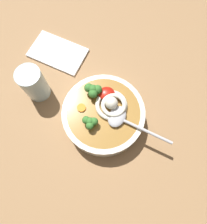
{
  "coord_description": "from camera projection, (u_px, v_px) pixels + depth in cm",
  "views": [
    {
      "loc": [
        -1.81,
        -14.84,
        60.01
      ],
      "look_at": [
        -1.53,
        1.54,
        9.85
      ],
      "focal_mm": 32.33,
      "sensor_mm": 36.0,
      "label": 1
    }
  ],
  "objects": [
    {
      "name": "carrot_slice_near_spoon",
      "position": [
        81.0,
        108.0,
        0.53
      ],
      "size": [
        2.31,
        2.31,
        0.43
      ],
      "primitive_type": "cylinder",
      "color": "orange",
      "rests_on": "soup_bowl"
    },
    {
      "name": "drinking_glass",
      "position": [
        34.0,
        84.0,
        0.56
      ],
      "size": [
        6.78,
        6.78,
        10.85
      ],
      "primitive_type": "cylinder",
      "color": "silver",
      "rests_on": "table_slab"
    },
    {
      "name": "soup_spoon",
      "position": [
        122.0,
        120.0,
        0.51
      ],
      "size": [
        16.85,
        10.88,
        1.6
      ],
      "rotation": [
        0.0,
        0.0,
        5.81
      ],
      "color": "#B7B7BC",
      "rests_on": "soup_bowl"
    },
    {
      "name": "folded_napkin",
      "position": [
        58.0,
        53.0,
        0.65
      ],
      "size": [
        20.35,
        17.18,
        0.8
      ],
      "primitive_type": "cube",
      "rotation": [
        0.0,
        0.0,
        -0.45
      ],
      "color": "white",
      "rests_on": "table_slab"
    },
    {
      "name": "carrot_slice_extra_b",
      "position": [
        108.0,
        119.0,
        0.52
      ],
      "size": [
        2.1,
        2.1,
        0.6
      ],
      "primitive_type": "cylinder",
      "color": "orange",
      "rests_on": "soup_bowl"
    },
    {
      "name": "broccoli_floret_right",
      "position": [
        93.0,
        90.0,
        0.52
      ],
      "size": [
        4.65,
        4.0,
        3.68
      ],
      "color": "#7A9E60",
      "rests_on": "soup_bowl"
    },
    {
      "name": "broccoli_floret_front",
      "position": [
        90.0,
        122.0,
        0.5
      ],
      "size": [
        4.01,
        3.45,
        3.17
      ],
      "color": "#7A9E60",
      "rests_on": "soup_bowl"
    },
    {
      "name": "soup_bowl",
      "position": [
        104.0,
        115.0,
        0.56
      ],
      "size": [
        22.05,
        22.05,
        6.05
      ],
      "color": "silver",
      "rests_on": "table_slab"
    },
    {
      "name": "chili_sauce_dollop",
      "position": [
        107.0,
        94.0,
        0.53
      ],
      "size": [
        4.4,
        3.96,
        1.98
      ],
      "primitive_type": "ellipsoid",
      "color": "#B2190F",
      "rests_on": "soup_bowl"
    },
    {
      "name": "table_slab",
      "position": [
        109.0,
        125.0,
        0.6
      ],
      "size": [
        110.69,
        110.69,
        3.8
      ],
      "primitive_type": "cube",
      "color": "#936D47",
      "rests_on": "ground"
    },
    {
      "name": "noodle_pile",
      "position": [
        112.0,
        105.0,
        0.52
      ],
      "size": [
        9.34,
        9.15,
        3.75
      ],
      "color": "silver",
      "rests_on": "soup_bowl"
    }
  ]
}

